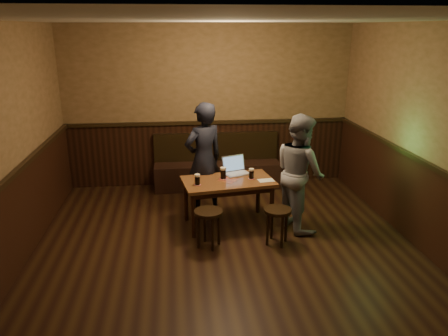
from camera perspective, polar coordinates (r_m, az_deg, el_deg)
room at (r=5.08m, az=0.59°, el=0.41°), size 5.04×6.04×2.84m
bench at (r=7.76m, az=-0.92°, el=-0.25°), size 2.20×0.50×0.95m
pub_table at (r=6.18m, az=0.53°, el=-2.36°), size 1.35×0.90×0.68m
stool_left at (r=5.63m, az=-2.03°, el=-6.53°), size 0.46×0.46×0.50m
stool_right at (r=5.74m, az=6.98°, el=-6.24°), size 0.45×0.45×0.49m
pint_left at (r=5.95m, az=-3.50°, el=-1.51°), size 0.10×0.10×0.15m
pint_mid at (r=6.18m, az=-0.10°, el=-0.66°), size 0.11×0.11×0.17m
pint_right at (r=6.20m, az=3.60°, el=-0.73°), size 0.10×0.10×0.15m
laptop at (r=6.42m, az=1.50°, el=-0.14°), size 0.43×0.39×0.25m
menu at (r=6.16m, az=5.51°, el=-1.62°), size 0.24×0.18×0.00m
person_suit at (r=6.46m, az=-2.65°, el=1.06°), size 0.75×0.66×1.72m
person_grey at (r=6.13m, az=9.86°, el=-0.53°), size 0.80×0.93×1.63m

